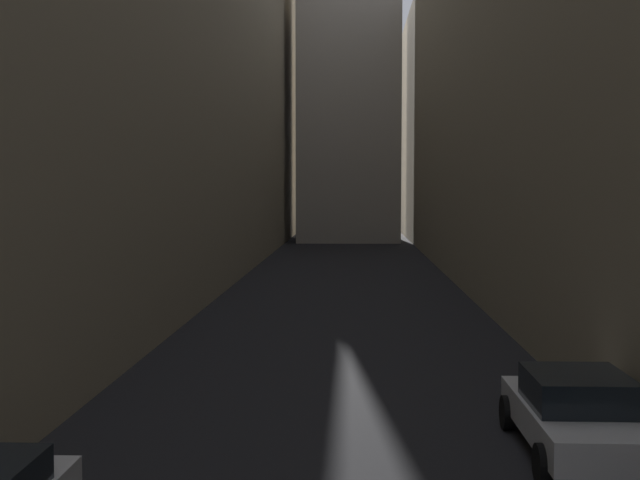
% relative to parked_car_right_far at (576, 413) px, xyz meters
% --- Properties ---
extents(ground_plane, '(264.00, 264.00, 0.00)m').
position_rel_parked_car_right_far_xyz_m(ground_plane, '(-4.40, 23.42, -0.77)').
color(ground_plane, black).
extents(building_block_left, '(14.64, 108.00, 24.53)m').
position_rel_parked_car_right_far_xyz_m(building_block_left, '(-17.22, 25.42, 11.49)').
color(building_block_left, gray).
rests_on(building_block_left, ground).
extents(building_block_right, '(15.12, 108.00, 20.93)m').
position_rel_parked_car_right_far_xyz_m(building_block_right, '(8.66, 25.42, 9.69)').
color(building_block_right, gray).
rests_on(building_block_right, ground).
extents(parked_car_right_far, '(2.06, 4.48, 1.50)m').
position_rel_parked_car_right_far_xyz_m(parked_car_right_far, '(0.00, 0.00, 0.00)').
color(parked_car_right_far, silver).
rests_on(parked_car_right_far, ground).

